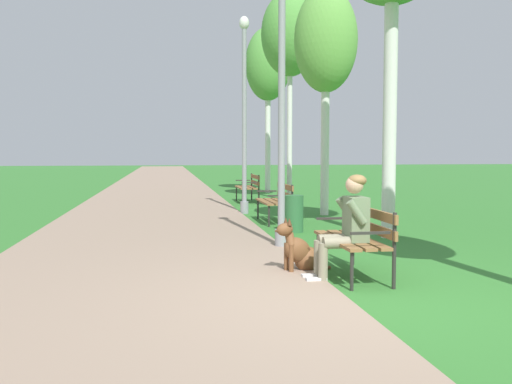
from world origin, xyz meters
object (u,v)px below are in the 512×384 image
at_px(birch_tree_fourth, 290,35).
at_px(lamp_post_mid, 244,113).
at_px(dog_brown, 301,252).
at_px(litter_bin, 294,214).
at_px(park_bench_mid, 277,199).
at_px(birch_tree_third, 326,43).
at_px(lamp_post_near, 282,100).
at_px(park_bench_near, 357,234).
at_px(birch_tree_fifth, 268,65).
at_px(person_seated_on_near_bench, 347,223).
at_px(park_bench_far, 249,185).

bearing_deg(birch_tree_fourth, lamp_post_mid, -119.75).
distance_m(dog_brown, birch_tree_fourth, 11.36).
distance_m(lamp_post_mid, litter_bin, 3.98).
bearing_deg(birch_tree_fourth, litter_bin, -101.81).
relative_size(park_bench_mid, birch_tree_third, 0.28).
distance_m(lamp_post_near, birch_tree_fourth, 8.94).
bearing_deg(birch_tree_third, lamp_post_near, -113.99).
bearing_deg(park_bench_near, litter_bin, 88.62).
height_order(park_bench_mid, lamp_post_mid, lamp_post_mid).
distance_m(lamp_post_mid, birch_tree_fourth, 4.53).
xyz_separation_m(park_bench_near, birch_tree_fifth, (1.50, 14.28, 4.20)).
bearing_deg(person_seated_on_near_bench, birch_tree_third, 76.04).
distance_m(park_bench_far, dog_brown, 9.98).
xyz_separation_m(park_bench_near, lamp_post_near, (-0.51, 2.11, 1.81)).
relative_size(lamp_post_mid, birch_tree_third, 0.89).
xyz_separation_m(person_seated_on_near_bench, litter_bin, (0.30, 4.04, -0.33)).
bearing_deg(park_bench_mid, lamp_post_near, -100.04).
height_order(person_seated_on_near_bench, dog_brown, person_seated_on_near_bench).
xyz_separation_m(lamp_post_near, birch_tree_fourth, (1.97, 8.29, 2.71)).
bearing_deg(dog_brown, lamp_post_mid, 87.93).
height_order(park_bench_near, park_bench_far, same).
bearing_deg(park_bench_mid, birch_tree_fifth, 80.89).
height_order(park_bench_mid, lamp_post_near, lamp_post_near).
distance_m(lamp_post_near, birch_tree_fifth, 12.57).
xyz_separation_m(dog_brown, birch_tree_fourth, (2.10, 10.10, 4.77)).
bearing_deg(park_bench_near, person_seated_on_near_bench, -134.29).
relative_size(park_bench_far, lamp_post_mid, 0.31).
xyz_separation_m(lamp_post_near, litter_bin, (0.60, 1.72, -1.97)).
distance_m(birch_tree_third, litter_bin, 4.84).
distance_m(park_bench_mid, birch_tree_fifth, 9.99).
bearing_deg(park_bench_mid, person_seated_on_near_bench, -92.81).
bearing_deg(person_seated_on_near_bench, park_bench_mid, 87.19).
height_order(park_bench_far, litter_bin, park_bench_far).
xyz_separation_m(park_bench_mid, lamp_post_mid, (-0.45, 1.83, 1.95)).
relative_size(person_seated_on_near_bench, lamp_post_near, 0.28).
bearing_deg(birch_tree_fifth, person_seated_on_near_bench, -96.72).
bearing_deg(birch_tree_fourth, park_bench_far, -173.29).
xyz_separation_m(park_bench_far, birch_tree_fifth, (1.31, 4.03, 4.20)).
bearing_deg(park_bench_mid, dog_brown, -97.86).
xyz_separation_m(person_seated_on_near_bench, lamp_post_mid, (-0.18, 7.38, 1.78)).
relative_size(person_seated_on_near_bench, birch_tree_third, 0.23).
distance_m(park_bench_mid, park_bench_far, 4.92).
bearing_deg(birch_tree_fifth, park_bench_mid, -99.11).
bearing_deg(park_bench_mid, lamp_post_mid, 103.75).
distance_m(park_bench_far, person_seated_on_near_bench, 10.47).
bearing_deg(dog_brown, park_bench_mid, 82.14).
bearing_deg(birch_tree_third, person_seated_on_near_bench, -103.96).
relative_size(park_bench_mid, birch_tree_fourth, 0.24).
xyz_separation_m(park_bench_near, person_seated_on_near_bench, (-0.21, -0.21, 0.17)).
distance_m(dog_brown, litter_bin, 3.60).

